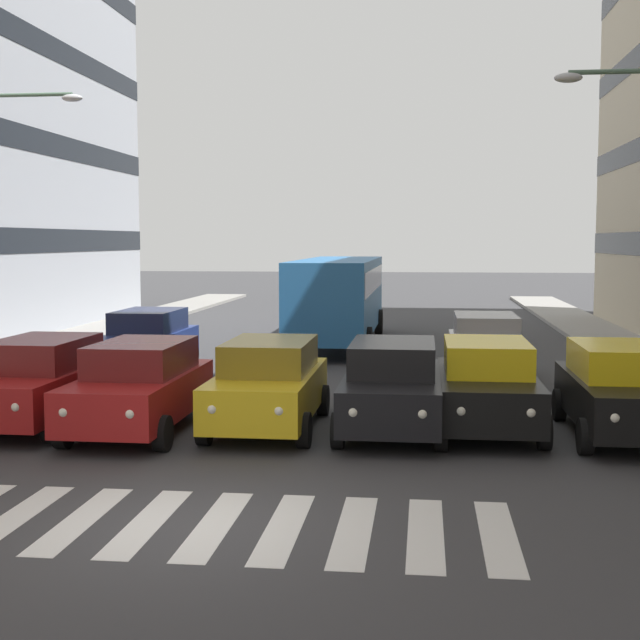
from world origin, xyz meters
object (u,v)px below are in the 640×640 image
(bus_behind_traffic, at_px, (339,292))
(car_3, at_px, (269,384))
(car_2, at_px, (393,386))
(car_row2_0, at_px, (486,347))
(car_0, at_px, (621,390))
(car_5, at_px, (40,381))
(car_1, at_px, (487,385))
(car_4, at_px, (140,386))
(car_row2_1, at_px, (148,340))

(bus_behind_traffic, bearing_deg, car_3, 90.00)
(car_2, bearing_deg, car_row2_0, -108.78)
(car_0, bearing_deg, car_row2_0, -72.23)
(car_5, bearing_deg, car_2, -178.00)
(car_0, xyz_separation_m, car_1, (2.45, -0.26, 0.00))
(car_5, distance_m, car_row2_0, 11.34)
(car_2, height_order, bus_behind_traffic, bus_behind_traffic)
(car_2, distance_m, car_3, 2.40)
(car_1, relative_size, car_4, 1.00)
(car_4, bearing_deg, car_5, -8.97)
(car_4, height_order, car_row2_0, same)
(car_2, distance_m, car_row2_0, 6.81)
(car_row2_1, height_order, bus_behind_traffic, bus_behind_traffic)
(car_1, bearing_deg, car_row2_1, -36.21)
(car_3, distance_m, bus_behind_traffic, 13.94)
(bus_behind_traffic, bearing_deg, car_0, 115.68)
(bus_behind_traffic, bearing_deg, car_row2_0, 121.75)
(car_row2_0, bearing_deg, car_row2_1, -2.18)
(car_0, distance_m, car_1, 2.46)
(car_5, relative_size, car_row2_0, 1.00)
(car_2, bearing_deg, bus_behind_traffic, -80.18)
(car_1, height_order, car_row2_0, same)
(car_1, distance_m, car_row2_0, 6.14)
(car_0, bearing_deg, car_3, 0.75)
(car_row2_0, bearing_deg, car_4, 45.17)
(car_5, bearing_deg, car_row2_0, -143.81)
(car_5, xyz_separation_m, car_row2_0, (-9.15, -6.69, 0.00))
(car_row2_0, bearing_deg, car_2, 71.22)
(car_row2_0, bearing_deg, car_5, 36.19)
(car_0, relative_size, car_row2_1, 1.00)
(car_2, xyz_separation_m, car_5, (6.96, 0.24, 0.00))
(car_0, height_order, car_row2_0, same)
(car_row2_0, relative_size, car_row2_1, 1.00)
(car_2, bearing_deg, car_0, -179.21)
(car_3, height_order, car_5, same)
(car_row2_1, bearing_deg, bus_behind_traffic, -123.36)
(car_5, bearing_deg, car_1, -176.30)
(car_1, xyz_separation_m, car_3, (4.20, 0.35, 0.00))
(car_2, distance_m, bus_behind_traffic, 14.11)
(car_3, xyz_separation_m, car_4, (2.40, 0.56, 0.00))
(car_1, distance_m, car_4, 6.66)
(car_1, xyz_separation_m, car_4, (6.59, 0.91, 0.00))
(car_4, distance_m, car_row2_0, 9.92)
(car_5, xyz_separation_m, car_row2_1, (0.10, -7.05, 0.00))
(car_0, height_order, car_row2_1, same)
(car_3, bearing_deg, car_row2_1, -55.72)
(car_3, bearing_deg, car_5, 2.71)
(car_row2_0, bearing_deg, bus_behind_traffic, -58.25)
(car_1, distance_m, car_2, 1.82)
(car_3, distance_m, car_4, 2.46)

